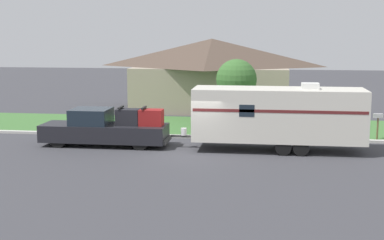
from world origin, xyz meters
TOP-DOWN VIEW (x-y plane):
  - ground_plane at (0.00, 0.00)m, footprint 120.00×120.00m
  - curb_strip at (0.00, 3.75)m, footprint 80.00×0.30m
  - lawn_strip at (0.00, 7.40)m, footprint 80.00×7.00m
  - house_across_street at (-0.72, 15.08)m, footprint 11.92×7.74m
  - pickup_truck at (-4.69, 1.21)m, footprint 6.43×1.92m
  - travel_trailer at (3.87, 1.21)m, footprint 9.27×2.40m
  - mailbox at (9.18, 4.54)m, footprint 0.48×0.20m
  - tree_in_yard at (1.50, 7.68)m, footprint 2.44×2.44m

SIDE VIEW (x-z plane):
  - ground_plane at x=0.00m, z-range 0.00..0.00m
  - lawn_strip at x=0.00m, z-range 0.00..0.03m
  - curb_strip at x=0.00m, z-range 0.00..0.14m
  - pickup_truck at x=-4.69m, z-range -0.13..1.87m
  - mailbox at x=9.18m, z-range 0.37..1.78m
  - travel_trailer at x=3.87m, z-range 0.11..3.41m
  - house_across_street at x=-0.72m, z-range 0.10..5.31m
  - tree_in_yard at x=1.50m, z-range 0.81..4.90m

